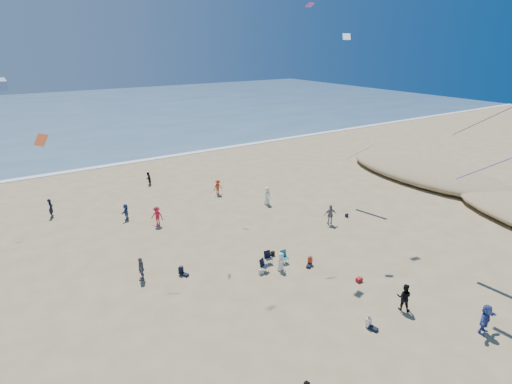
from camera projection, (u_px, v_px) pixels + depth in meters
ocean at (48, 115)px, 93.77m from camera, size 220.00×100.00×0.06m
surf_line at (97, 167)px, 54.45m from camera, size 220.00×1.20×0.08m
standing_flyers at (234, 241)px, 32.34m from camera, size 28.27×36.99×1.94m
seated_group at (244, 309)px, 24.91m from camera, size 22.36×24.77×0.84m
chair_cluster at (273, 260)px, 30.32m from camera, size 2.73×1.53×1.00m
white_tote at (261, 272)px, 29.35m from camera, size 0.35×0.20×0.40m
black_backpack at (273, 254)px, 31.89m from camera, size 0.30×0.22×0.38m
cooler at (359, 280)px, 28.44m from camera, size 0.45×0.30×0.30m
navy_bag at (347, 215)px, 39.00m from camera, size 0.28×0.18×0.34m
kites_aloft at (309, 63)px, 28.95m from camera, size 37.94×41.77×30.64m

